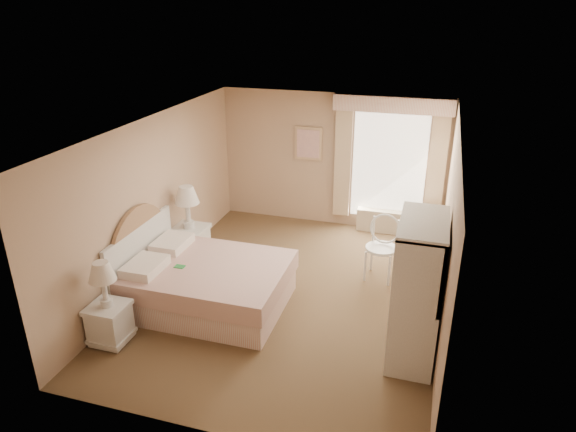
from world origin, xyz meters
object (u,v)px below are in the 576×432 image
(nightstand_near, at_px, (108,313))
(nightstand_far, at_px, (190,235))
(armoire, at_px, (416,301))
(round_table, at_px, (423,222))
(bed, at_px, (202,281))
(cafe_chair, at_px, (383,242))

(nightstand_near, xyz_separation_m, nightstand_far, (0.00, 2.24, 0.07))
(nightstand_far, xyz_separation_m, armoire, (3.65, -1.37, 0.24))
(nightstand_far, xyz_separation_m, round_table, (3.59, 1.70, -0.04))
(nightstand_near, bearing_deg, nightstand_far, 90.00)
(nightstand_near, bearing_deg, bed, 57.82)
(cafe_chair, bearing_deg, nightstand_far, -164.42)
(bed, distance_m, round_table, 4.01)
(nightstand_near, distance_m, round_table, 5.33)
(round_table, xyz_separation_m, cafe_chair, (-0.54, -1.26, 0.13))
(nightstand_near, bearing_deg, round_table, 47.66)
(nightstand_far, bearing_deg, bed, -56.49)
(bed, height_order, cafe_chair, bed)
(armoire, bearing_deg, bed, 174.55)
(nightstand_near, distance_m, cafe_chair, 4.06)
(nightstand_far, height_order, armoire, armoire)
(nightstand_far, relative_size, round_table, 1.90)
(cafe_chair, relative_size, armoire, 0.57)
(nightstand_near, distance_m, nightstand_far, 2.24)
(armoire, bearing_deg, nightstand_far, 159.45)
(cafe_chair, bearing_deg, bed, -139.32)
(bed, bearing_deg, nightstand_near, -122.18)
(nightstand_far, distance_m, armoire, 3.91)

